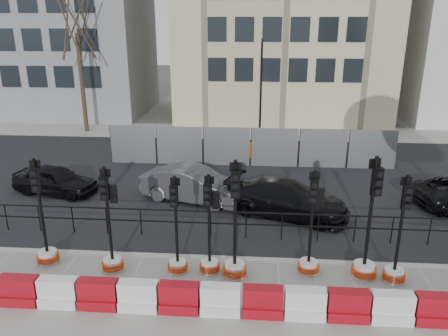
# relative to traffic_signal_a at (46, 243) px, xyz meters

# --- Properties ---
(ground) EXTENTS (120.00, 120.00, 0.00)m
(ground) POSITION_rel_traffic_signal_a_xyz_m (5.98, 0.81, -0.70)
(ground) COLOR #51514C
(ground) RESTS_ON ground
(sidewalk_near) EXTENTS (40.00, 6.00, 0.02)m
(sidewalk_near) POSITION_rel_traffic_signal_a_xyz_m (5.98, -2.19, -0.69)
(sidewalk_near) COLOR gray
(sidewalk_near) RESTS_ON ground
(road) EXTENTS (40.00, 14.00, 0.03)m
(road) POSITION_rel_traffic_signal_a_xyz_m (5.98, 7.81, -0.68)
(road) COLOR black
(road) RESTS_ON ground
(sidewalk_far) EXTENTS (40.00, 4.00, 0.02)m
(sidewalk_far) POSITION_rel_traffic_signal_a_xyz_m (5.98, 16.81, -0.69)
(sidewalk_far) COLOR gray
(sidewalk_far) RESTS_ON ground
(building_grey) EXTENTS (11.00, 9.06, 14.00)m
(building_grey) POSITION_rel_traffic_signal_a_xyz_m (-8.02, 22.80, 6.30)
(building_grey) COLOR gray
(building_grey) RESTS_ON ground
(kerb_railing) EXTENTS (18.00, 0.04, 1.00)m
(kerb_railing) POSITION_rel_traffic_signal_a_xyz_m (5.98, 2.01, -0.01)
(kerb_railing) COLOR black
(kerb_railing) RESTS_ON ground
(heras_fencing) EXTENTS (14.33, 1.72, 2.00)m
(heras_fencing) POSITION_rel_traffic_signal_a_xyz_m (6.55, 10.68, -0.04)
(heras_fencing) COLOR gray
(heras_fencing) RESTS_ON ground
(lamp_post_far) EXTENTS (0.12, 0.56, 6.00)m
(lamp_post_far) POSITION_rel_traffic_signal_a_xyz_m (6.48, 15.79, 2.53)
(lamp_post_far) COLOR black
(lamp_post_far) RESTS_ON ground
(tree_bare_far) EXTENTS (2.00, 2.00, 9.00)m
(tree_bare_far) POSITION_rel_traffic_signal_a_xyz_m (-5.02, 16.31, 5.96)
(tree_bare_far) COLOR #473828
(tree_bare_far) RESTS_ON ground
(barrier_row) EXTENTS (16.75, 0.50, 0.80)m
(barrier_row) POSITION_rel_traffic_signal_a_xyz_m (5.98, -1.99, -0.33)
(barrier_row) COLOR #AD0D1A
(barrier_row) RESTS_ON ground
(traffic_signal_a) EXTENTS (0.66, 0.66, 3.37)m
(traffic_signal_a) POSITION_rel_traffic_signal_a_xyz_m (0.00, 0.00, 0.00)
(traffic_signal_a) COLOR white
(traffic_signal_a) RESTS_ON ground
(traffic_signal_b) EXTENTS (0.64, 0.64, 3.26)m
(traffic_signal_b) POSITION_rel_traffic_signal_a_xyz_m (2.12, -0.26, 0.08)
(traffic_signal_b) COLOR white
(traffic_signal_b) RESTS_ON ground
(traffic_signal_c) EXTENTS (0.59, 0.59, 3.02)m
(traffic_signal_c) POSITION_rel_traffic_signal_a_xyz_m (4.04, -0.20, -0.07)
(traffic_signal_c) COLOR white
(traffic_signal_c) RESTS_ON ground
(traffic_signal_d) EXTENTS (0.61, 0.61, 3.07)m
(traffic_signal_d) POSITION_rel_traffic_signal_a_xyz_m (4.99, -0.14, 0.04)
(traffic_signal_d) COLOR white
(traffic_signal_d) RESTS_ON ground
(traffic_signal_e) EXTENTS (0.70, 0.70, 3.55)m
(traffic_signal_e) POSITION_rel_traffic_signal_a_xyz_m (5.72, -0.31, 0.04)
(traffic_signal_e) COLOR white
(traffic_signal_e) RESTS_ON ground
(traffic_signal_f) EXTENTS (0.63, 0.63, 3.21)m
(traffic_signal_f) POSITION_rel_traffic_signal_a_xyz_m (7.88, 0.04, 0.07)
(traffic_signal_f) COLOR white
(traffic_signal_f) RESTS_ON ground
(traffic_signal_g) EXTENTS (0.72, 0.72, 3.67)m
(traffic_signal_g) POSITION_rel_traffic_signal_a_xyz_m (9.44, -0.07, 0.06)
(traffic_signal_g) COLOR white
(traffic_signal_g) RESTS_ON ground
(traffic_signal_h) EXTENTS (0.64, 0.64, 3.23)m
(traffic_signal_h) POSITION_rel_traffic_signal_a_xyz_m (10.24, -0.22, -0.03)
(traffic_signal_h) COLOR white
(traffic_signal_h) RESTS_ON ground
(car_a) EXTENTS (2.96, 4.23, 1.23)m
(car_a) POSITION_rel_traffic_signal_a_xyz_m (-2.21, 5.50, -0.08)
(car_a) COLOR black
(car_a) RESTS_ON ground
(car_b) EXTENTS (3.98, 5.16, 1.41)m
(car_b) POSITION_rel_traffic_signal_a_xyz_m (3.74, 5.18, 0.01)
(car_b) COLOR #434347
(car_b) RESTS_ON ground
(car_c) EXTENTS (4.94, 5.87, 1.34)m
(car_c) POSITION_rel_traffic_signal_a_xyz_m (7.48, 4.03, -0.02)
(car_c) COLOR black
(car_c) RESTS_ON ground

